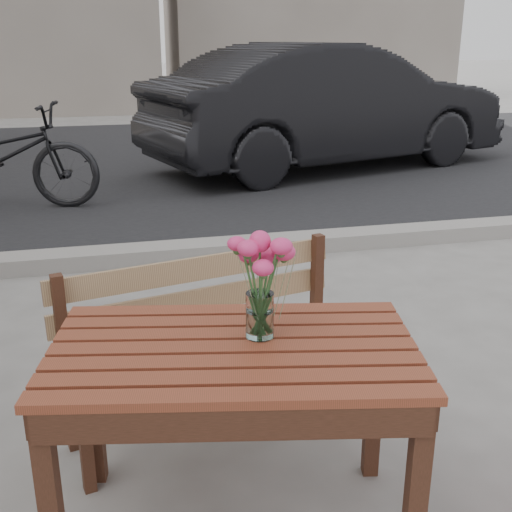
{
  "coord_description": "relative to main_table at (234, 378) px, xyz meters",
  "views": [
    {
      "loc": [
        -0.37,
        -1.57,
        1.6
      ],
      "look_at": [
        0.07,
        0.26,
        0.95
      ],
      "focal_mm": 45.0,
      "sensor_mm": 36.0,
      "label": 1
    }
  ],
  "objects": [
    {
      "name": "parked_car",
      "position": [
        2.46,
        6.01,
        0.18
      ],
      "size": [
        4.89,
        2.85,
        1.52
      ],
      "primitive_type": "imported",
      "rotation": [
        0.0,
        0.0,
        1.86
      ],
      "color": "black",
      "rests_on": "ground"
    },
    {
      "name": "street",
      "position": [
        0.02,
        4.9,
        -0.55
      ],
      "size": [
        30.0,
        8.12,
        0.12
      ],
      "color": "black",
      "rests_on": "ground"
    },
    {
      "name": "main_vase",
      "position": [
        0.09,
        0.04,
        0.33
      ],
      "size": [
        0.19,
        0.19,
        0.35
      ],
      "color": "white",
      "rests_on": "main_table"
    },
    {
      "name": "main_table",
      "position": [
        0.0,
        0.0,
        0.0
      ],
      "size": [
        1.24,
        0.87,
        0.7
      ],
      "rotation": [
        0.0,
        0.0,
        -0.2
      ],
      "color": "brown",
      "rests_on": "ground"
    },
    {
      "name": "main_bench",
      "position": [
        0.02,
        0.66,
        -0.11
      ],
      "size": [
        1.3,
        0.64,
        0.77
      ],
      "rotation": [
        0.0,
        0.0,
        0.22
      ],
      "color": "#875F46",
      "rests_on": "ground"
    }
  ]
}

